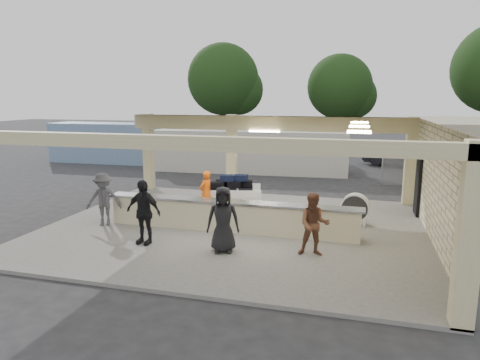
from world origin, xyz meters
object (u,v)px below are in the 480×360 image
(passenger_a, at_px, (314,225))
(car_dark, at_px, (401,155))
(car_white_a, at_px, (453,163))
(container_blue, at_px, (124,143))
(baggage_counter, at_px, (230,216))
(drum_fan, at_px, (355,208))
(baggage_handler, at_px, (206,193))
(passenger_d, at_px, (223,220))
(passenger_b, at_px, (143,212))
(luggage_cart, at_px, (231,191))
(container_white, at_px, (250,151))
(passenger_c, at_px, (104,199))

(passenger_a, relative_size, car_dark, 0.39)
(car_white_a, distance_m, container_blue, 20.21)
(baggage_counter, xyz_separation_m, drum_fan, (3.81, 1.78, 0.08))
(baggage_handler, xyz_separation_m, container_blue, (-9.78, 11.14, 0.40))
(passenger_d, distance_m, container_blue, 18.60)
(baggage_counter, bearing_deg, passenger_b, -139.07)
(baggage_counter, height_order, passenger_d, passenger_d)
(baggage_counter, distance_m, passenger_a, 3.14)
(luggage_cart, xyz_separation_m, container_white, (-1.47, 8.73, 0.40))
(passenger_a, bearing_deg, drum_fan, 65.79)
(luggage_cart, xyz_separation_m, passenger_b, (-1.29, -4.48, 0.24))
(passenger_a, distance_m, passenger_c, 7.02)
(baggage_counter, xyz_separation_m, passenger_d, (0.36, -1.82, 0.42))
(car_white_a, distance_m, container_white, 11.48)
(drum_fan, height_order, car_dark, car_dark)
(baggage_counter, height_order, container_white, container_white)
(baggage_counter, distance_m, passenger_b, 2.76)
(drum_fan, distance_m, baggage_handler, 5.20)
(baggage_counter, height_order, car_dark, car_dark)
(passenger_b, bearing_deg, car_dark, 70.50)
(baggage_handler, bearing_deg, passenger_b, 10.52)
(passenger_c, bearing_deg, luggage_cart, 22.00)
(baggage_counter, relative_size, car_white_a, 1.75)
(passenger_c, bearing_deg, container_blue, 96.69)
(drum_fan, relative_size, car_white_a, 0.23)
(car_dark, bearing_deg, container_blue, 118.42)
(passenger_b, height_order, container_blue, container_blue)
(luggage_cart, bearing_deg, car_white_a, 34.03)
(passenger_d, bearing_deg, car_dark, 55.82)
(luggage_cart, distance_m, drum_fan, 4.67)
(container_white, bearing_deg, car_white_a, 7.76)
(passenger_b, height_order, container_white, container_white)
(passenger_b, bearing_deg, baggage_handler, 85.29)
(passenger_b, bearing_deg, passenger_a, 10.45)
(passenger_b, relative_size, container_white, 0.17)
(passenger_b, bearing_deg, drum_fan, 37.62)
(baggage_handler, relative_size, car_white_a, 0.34)
(container_white, xyz_separation_m, container_blue, (-8.93, 1.35, 0.09))
(passenger_a, bearing_deg, passenger_d, -177.29)
(baggage_counter, xyz_separation_m, car_dark, (6.43, 15.72, 0.15))
(baggage_counter, bearing_deg, baggage_handler, 130.44)
(baggage_handler, height_order, container_white, container_white)
(car_dark, height_order, container_white, container_white)
(baggage_counter, bearing_deg, luggage_cart, 105.98)
(passenger_c, relative_size, car_dark, 0.40)
(passenger_b, distance_m, container_white, 13.21)
(baggage_counter, height_order, luggage_cart, luggage_cart)
(car_white_a, height_order, car_dark, car_dark)
(car_white_a, height_order, container_white, container_white)
(container_blue, bearing_deg, passenger_a, -46.79)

